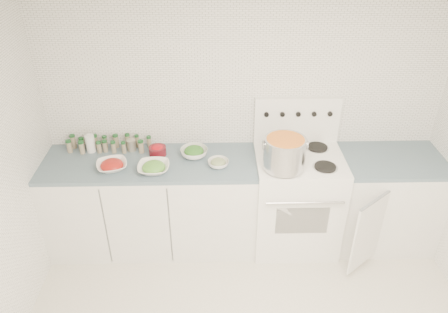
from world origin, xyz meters
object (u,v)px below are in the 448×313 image
stock_pot (285,152)px  bowl_tomato (112,165)px  stove (296,197)px  bowl_snowpea (154,167)px

stock_pot → bowl_tomato: 1.44m
stove → bowl_tomato: stove is taller
stove → bowl_snowpea: size_ratio=5.11×
bowl_tomato → bowl_snowpea: bowl_snowpea is taller
stock_pot → bowl_snowpea: (-1.07, 0.03, -0.15)m
stock_pot → bowl_tomato: bearing=177.2°
stove → bowl_tomato: 1.66m
stove → bowl_tomato: bearing=-176.3°
bowl_tomato → bowl_snowpea: bearing=-6.9°
stock_pot → bowl_tomato: size_ratio=1.17×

